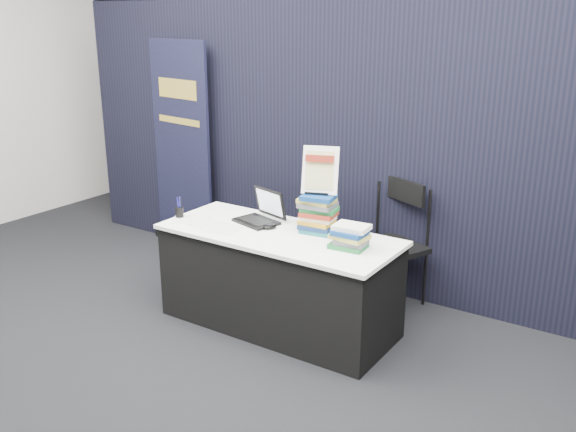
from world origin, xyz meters
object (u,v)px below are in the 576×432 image
(laptop, at_px, (260,214))
(book_stack_tall, at_px, (317,214))
(display_table, at_px, (279,280))
(stacking_chair, at_px, (392,240))
(book_stack_short, at_px, (350,237))
(info_sign, at_px, (320,171))
(pullup_banner, at_px, (182,158))

(laptop, xyz_separation_m, book_stack_tall, (0.51, 0.02, 0.09))
(display_table, height_order, stacking_chair, stacking_chair)
(display_table, bearing_deg, book_stack_short, 1.13)
(display_table, relative_size, stacking_chair, 1.75)
(laptop, distance_m, book_stack_short, 0.87)
(book_stack_tall, distance_m, stacking_chair, 0.77)
(laptop, bearing_deg, stacking_chair, 52.51)
(book_stack_tall, distance_m, book_stack_short, 0.39)
(display_table, bearing_deg, laptop, 152.84)
(book_stack_tall, relative_size, stacking_chair, 0.28)
(info_sign, bearing_deg, book_stack_short, -47.67)
(display_table, xyz_separation_m, stacking_chair, (0.57, 0.77, 0.19))
(pullup_banner, bearing_deg, info_sign, -11.54)
(display_table, relative_size, book_stack_tall, 6.18)
(laptop, height_order, pullup_banner, pullup_banner)
(book_stack_tall, bearing_deg, pullup_banner, 158.96)
(laptop, height_order, stacking_chair, stacking_chair)
(book_stack_short, xyz_separation_m, info_sign, (-0.35, 0.18, 0.38))
(info_sign, bearing_deg, book_stack_tall, -110.65)
(laptop, relative_size, stacking_chair, 0.37)
(stacking_chair, bearing_deg, book_stack_short, -64.75)
(display_table, height_order, info_sign, info_sign)
(book_stack_short, height_order, pullup_banner, pullup_banner)
(display_table, height_order, laptop, laptop)
(book_stack_short, bearing_deg, stacking_chair, 91.62)
(display_table, distance_m, info_sign, 0.89)
(book_stack_tall, relative_size, book_stack_short, 1.26)
(display_table, height_order, book_stack_short, book_stack_short)
(info_sign, xyz_separation_m, stacking_chair, (0.33, 0.58, -0.64))
(book_stack_tall, relative_size, info_sign, 0.82)
(display_table, bearing_deg, stacking_chair, 53.72)
(laptop, xyz_separation_m, book_stack_short, (0.86, -0.13, 0.02))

